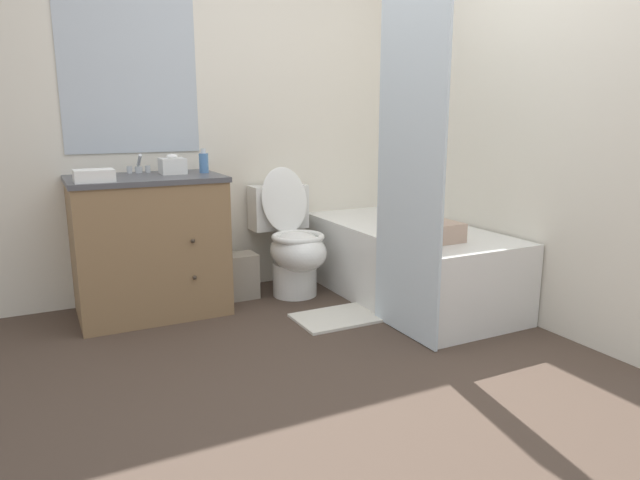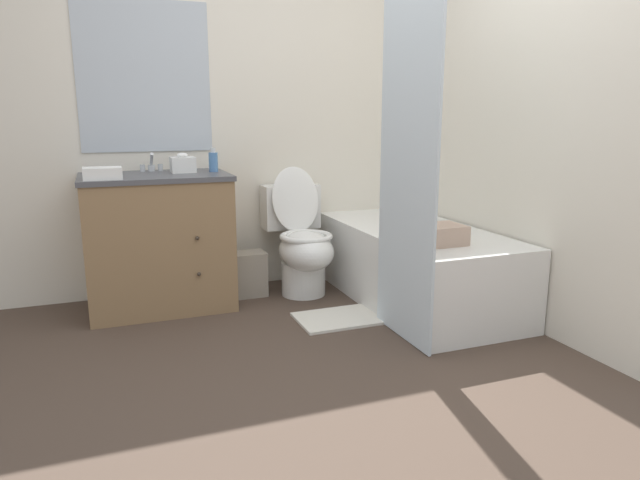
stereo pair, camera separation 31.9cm
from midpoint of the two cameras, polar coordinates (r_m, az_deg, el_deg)
ground_plane at (r=2.67m, az=2.82°, el=-14.11°), size 14.00×14.00×0.00m
wall_back at (r=4.01m, az=-9.94°, el=13.11°), size 8.00×0.06×2.50m
wall_right at (r=3.79m, az=12.67°, el=13.03°), size 0.05×2.74×2.50m
vanity_cabinet at (r=3.63m, az=-19.16°, el=-0.40°), size 0.88×0.60×0.84m
sink_faucet at (r=3.74m, az=-20.04°, el=6.81°), size 0.14×0.12×0.12m
toilet at (r=3.82m, az=-5.21°, el=-0.40°), size 0.39×0.65×0.85m
bathtub at (r=3.75m, az=6.29°, el=-2.26°), size 0.73×1.55×0.48m
shower_curtain at (r=2.99m, az=5.94°, el=8.56°), size 0.02×0.58×1.98m
wastebasket at (r=3.83m, az=-10.35°, el=-3.58°), size 0.21×0.18×0.30m
tissue_box at (r=3.64m, az=-17.01°, el=7.12°), size 0.15×0.15×0.12m
soap_dispenser at (r=3.65m, az=-14.05°, el=7.54°), size 0.06×0.06×0.15m
hand_towel_folded at (r=3.36m, az=-24.26°, el=5.87°), size 0.21×0.16×0.07m
bath_towel_folded at (r=3.26m, az=8.74°, el=0.75°), size 0.28×0.21×0.11m
bath_mat at (r=3.43m, az=-0.62°, el=-7.75°), size 0.54×0.35×0.02m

